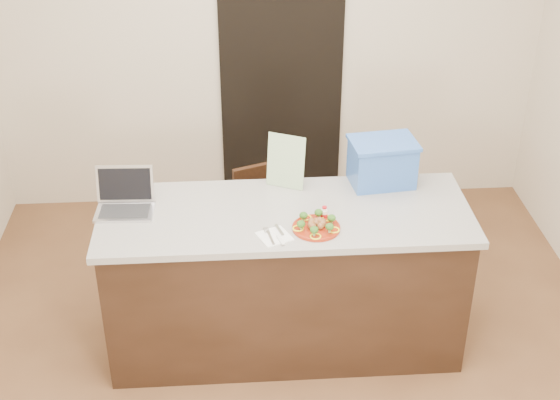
{
  "coord_description": "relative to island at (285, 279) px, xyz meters",
  "views": [
    {
      "loc": [
        -0.28,
        -3.39,
        3.17
      ],
      "look_at": [
        -0.03,
        0.2,
        1.03
      ],
      "focal_mm": 50.0,
      "sensor_mm": 36.0,
      "label": 1
    }
  ],
  "objects": [
    {
      "name": "yogurt_bottle",
      "position": [
        0.21,
        -0.08,
        0.49
      ],
      "size": [
        0.04,
        0.04,
        0.08
      ],
      "rotation": [
        0.0,
        0.0,
        -0.09
      ],
      "color": "white",
      "rests_on": "island"
    },
    {
      "name": "leaflet",
      "position": [
        0.02,
        0.29,
        0.62
      ],
      "size": [
        0.22,
        0.14,
        0.32
      ],
      "primitive_type": "cube",
      "rotation": [
        -0.14,
        0.0,
        -0.43
      ],
      "color": "silver",
      "rests_on": "island"
    },
    {
      "name": "laptop",
      "position": [
        -0.88,
        0.11,
        0.52
      ],
      "size": [
        0.33,
        0.26,
        0.22
      ],
      "rotation": [
        0.0,
        0.0,
        -0.04
      ],
      "color": "silver",
      "rests_on": "island"
    },
    {
      "name": "room_shell",
      "position": [
        0.0,
        -0.25,
        1.16
      ],
      "size": [
        4.0,
        4.0,
        4.0
      ],
      "color": "white",
      "rests_on": "ground"
    },
    {
      "name": "blue_box",
      "position": [
        0.58,
        0.29,
        0.59
      ],
      "size": [
        0.4,
        0.31,
        0.27
      ],
      "rotation": [
        0.0,
        0.0,
        0.12
      ],
      "color": "#305DB0",
      "rests_on": "island"
    },
    {
      "name": "broccoli",
      "position": [
        0.15,
        -0.18,
        0.51
      ],
      "size": [
        0.21,
        0.21,
        0.04
      ],
      "color": "#204813",
      "rests_on": "plate"
    },
    {
      "name": "pepper_rings",
      "position": [
        0.15,
        -0.18,
        0.48
      ],
      "size": [
        0.25,
        0.25,
        0.01
      ],
      "color": "yellow",
      "rests_on": "plate"
    },
    {
      "name": "doorway",
      "position": [
        0.1,
        1.73,
        0.54
      ],
      "size": [
        0.9,
        0.02,
        2.0
      ],
      "primitive_type": "cube",
      "color": "black",
      "rests_on": "ground"
    },
    {
      "name": "knife",
      "position": [
        -0.05,
        -0.26,
        0.47
      ],
      "size": [
        0.05,
        0.2,
        0.01
      ],
      "rotation": [
        0.0,
        0.0,
        0.29
      ],
      "color": "silver",
      "rests_on": "napkin"
    },
    {
      "name": "meatballs",
      "position": [
        0.15,
        -0.18,
        0.49
      ],
      "size": [
        0.1,
        0.1,
        0.04
      ],
      "color": "brown",
      "rests_on": "plate"
    },
    {
      "name": "fork",
      "position": [
        -0.1,
        -0.23,
        0.47
      ],
      "size": [
        0.04,
        0.17,
        0.0
      ],
      "rotation": [
        0.0,
        0.0,
        0.18
      ],
      "color": "silver",
      "rests_on": "napkin"
    },
    {
      "name": "island",
      "position": [
        0.0,
        0.0,
        0.0
      ],
      "size": [
        2.06,
        0.76,
        0.92
      ],
      "color": "black",
      "rests_on": "ground"
    },
    {
      "name": "ground",
      "position": [
        0.0,
        -0.25,
        -0.46
      ],
      "size": [
        4.0,
        4.0,
        0.0
      ],
      "primitive_type": "plane",
      "color": "brown",
      "rests_on": "ground"
    },
    {
      "name": "chair",
      "position": [
        -0.11,
        0.63,
        0.01
      ],
      "size": [
        0.48,
        0.49,
        0.84
      ],
      "rotation": [
        0.0,
        0.0,
        0.36
      ],
      "color": "#331B0F",
      "rests_on": "ground"
    },
    {
      "name": "napkin",
      "position": [
        -0.08,
        -0.24,
        0.46
      ],
      "size": [
        0.21,
        0.21,
        0.01
      ],
      "primitive_type": "cube",
      "rotation": [
        0.0,
        0.0,
        0.42
      ],
      "color": "white",
      "rests_on": "island"
    },
    {
      "name": "plate",
      "position": [
        0.15,
        -0.18,
        0.47
      ],
      "size": [
        0.26,
        0.26,
        0.02
      ],
      "rotation": [
        0.0,
        0.0,
        -0.05
      ],
      "color": "maroon",
      "rests_on": "island"
    }
  ]
}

